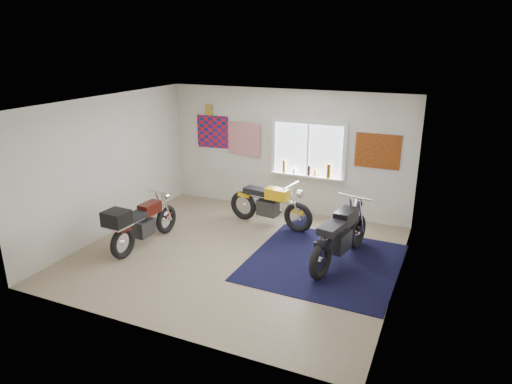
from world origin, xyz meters
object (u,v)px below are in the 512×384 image
at_px(navy_rug, 324,262).
at_px(yellow_triumph, 270,206).
at_px(maroon_tourer, 140,223).
at_px(black_chrome_bike, 340,237).

bearing_deg(navy_rug, yellow_triumph, 141.86).
distance_m(yellow_triumph, maroon_tourer, 2.65).
bearing_deg(black_chrome_bike, maroon_tourer, 115.93).
relative_size(black_chrome_bike, maroon_tourer, 1.13).
relative_size(navy_rug, maroon_tourer, 1.43).
distance_m(yellow_triumph, black_chrome_bike, 2.03).
xyz_separation_m(yellow_triumph, black_chrome_bike, (1.73, -1.05, 0.04)).
distance_m(navy_rug, maroon_tourer, 3.40).
distance_m(black_chrome_bike, maroon_tourer, 3.62).
bearing_deg(black_chrome_bike, navy_rug, 130.43).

